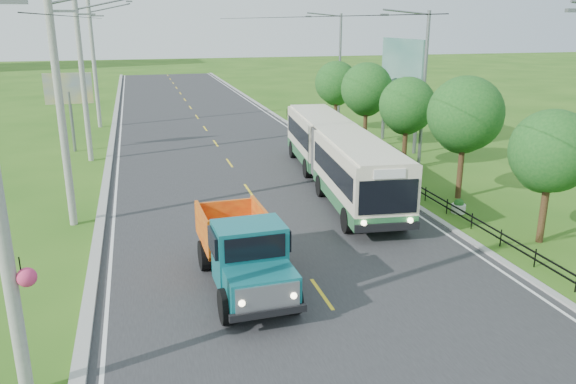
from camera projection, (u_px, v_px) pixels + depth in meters
name	position (u px, v px, depth m)	size (l,w,h in m)	color
ground	(322.00, 294.00, 18.06)	(240.00, 240.00, 0.00)	#295814
road	(224.00, 156.00, 36.52)	(14.00, 120.00, 0.02)	#28282B
curb_left	(109.00, 162.00, 34.69)	(0.40, 120.00, 0.15)	#9E9E99
curb_right	(328.00, 149.00, 38.30)	(0.30, 120.00, 0.10)	#9E9E99
edge_line_left	(118.00, 162.00, 34.85)	(0.12, 120.00, 0.00)	silver
edge_line_right	(321.00, 150.00, 38.18)	(0.12, 120.00, 0.00)	silver
centre_dash	(322.00, 294.00, 18.06)	(0.12, 2.20, 0.00)	yellow
railing_right	(376.00, 166.00, 32.90)	(0.04, 40.00, 0.60)	black
pole_near	(61.00, 107.00, 22.81)	(3.51, 0.32, 10.00)	gray
pole_mid	(83.00, 78.00, 33.88)	(3.51, 0.32, 10.00)	gray
pole_far	(95.00, 64.00, 44.96)	(3.51, 0.32, 10.00)	gray
tree_second	(550.00, 155.00, 21.48)	(3.18, 3.26, 5.30)	#382314
tree_third	(464.00, 118.00, 26.88)	(3.60, 3.62, 6.00)	#382314
tree_fourth	(407.00, 108.00, 32.53)	(3.24, 3.31, 5.40)	#382314
tree_fifth	(367.00, 91.00, 37.99)	(3.48, 3.52, 5.80)	#382314
tree_back	(336.00, 85.00, 43.59)	(3.30, 3.36, 5.50)	#382314
streetlight_mid	(422.00, 85.00, 32.21)	(3.02, 0.20, 9.07)	slate
streetlight_far	(338.00, 67.00, 45.13)	(3.02, 0.20, 9.07)	slate
planter_near	(459.00, 207.00, 25.67)	(0.64, 0.64, 0.67)	silver
planter_mid	(385.00, 165.00, 33.05)	(0.64, 0.64, 0.67)	silver
planter_far	(338.00, 139.00, 40.44)	(0.64, 0.64, 0.67)	silver
billboard_left	(69.00, 94.00, 36.70)	(3.00, 0.20, 5.20)	slate
billboard_right	(402.00, 68.00, 38.04)	(0.24, 6.00, 7.30)	slate
bus	(337.00, 152.00, 29.21)	(4.31, 16.44, 3.14)	#276236
dump_truck	(243.00, 247.00, 18.14)	(2.55, 6.08, 2.52)	#11636B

